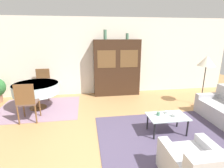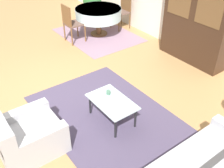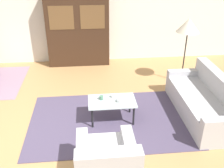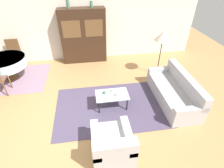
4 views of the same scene
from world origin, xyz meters
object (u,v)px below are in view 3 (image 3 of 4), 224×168
at_px(armchair, 107,164).
at_px(display_cabinet, 78,29).
at_px(couch, 205,102).
at_px(coffee_table, 112,103).
at_px(cup, 101,98).
at_px(floor_lamp, 188,27).
at_px(bowl_small, 114,96).
at_px(bowl, 121,100).

distance_m(armchair, display_cabinet, 4.27).
distance_m(couch, coffee_table, 1.77).
distance_m(armchair, coffee_table, 1.43).
xyz_separation_m(couch, cup, (-1.95, 0.06, 0.16)).
relative_size(coffee_table, floor_lamp, 0.56).
bearing_deg(bowl_small, couch, -3.73).
xyz_separation_m(armchair, display_cabinet, (-0.41, 4.20, 0.70)).
distance_m(floor_lamp, bowl, 2.36).
bearing_deg(cup, bowl_small, 12.93).
bearing_deg(coffee_table, floor_lamp, 37.57).
height_order(floor_lamp, bowl, floor_lamp).
relative_size(armchair, display_cabinet, 0.47).
bearing_deg(armchair, bowl, 75.06).
bearing_deg(couch, bowl, 92.04).
distance_m(display_cabinet, floor_lamp, 2.82).
height_order(couch, coffee_table, couch).
distance_m(coffee_table, bowl_small, 0.14).
distance_m(couch, armchair, 2.43).
bearing_deg(coffee_table, bowl, -19.01).
relative_size(coffee_table, bowl, 6.00).
bearing_deg(bowl, coffee_table, 160.99).
height_order(coffee_table, bowl, bowl).
relative_size(armchair, floor_lamp, 0.60).
distance_m(floor_lamp, cup, 2.55).
bearing_deg(display_cabinet, bowl, -74.73).
height_order(armchair, cup, armchair).
bearing_deg(armchair, floor_lamp, 54.27).
bearing_deg(floor_lamp, couch, -91.53).
height_order(coffee_table, cup, cup).
bearing_deg(bowl, couch, 2.04).
bearing_deg(armchair, couch, 35.60).
xyz_separation_m(display_cabinet, cup, (0.43, -2.72, -0.53)).
bearing_deg(display_cabinet, floor_lamp, -30.03).
relative_size(couch, armchair, 2.16).
distance_m(coffee_table, display_cabinet, 2.92).
distance_m(couch, display_cabinet, 3.73).
bearing_deg(floor_lamp, cup, -146.39).
distance_m(couch, cup, 1.96).
bearing_deg(coffee_table, display_cabinet, 102.57).
height_order(bowl, bowl_small, bowl).
xyz_separation_m(display_cabinet, bowl_small, (0.66, -2.67, -0.54)).
bearing_deg(bowl_small, coffee_table, -110.13).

